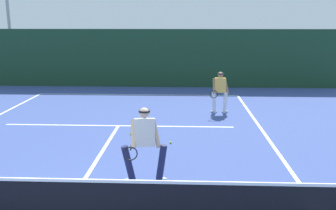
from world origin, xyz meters
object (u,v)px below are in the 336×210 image
player_near (144,142)px  tennis_ball (131,134)px  tennis_ball_extra (171,142)px  player_far (220,91)px

player_near → tennis_ball: bearing=-83.3°
player_near → tennis_ball_extra: 2.78m
player_near → player_far: (2.18, 6.30, -0.06)m
player_far → tennis_ball_extra: bearing=65.3°
tennis_ball → tennis_ball_extra: 1.48m
player_far → tennis_ball: (-2.98, -2.93, -0.82)m
player_near → tennis_ball: size_ratio=25.28×
player_far → tennis_ball: player_far is taller
player_near → tennis_ball_extra: player_near is taller
tennis_ball → tennis_ball_extra: size_ratio=1.00×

